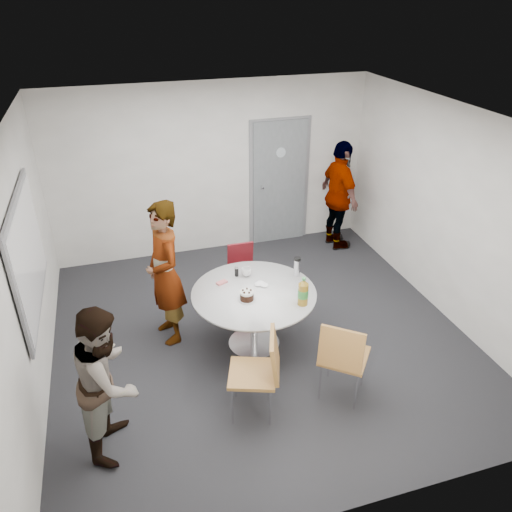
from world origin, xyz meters
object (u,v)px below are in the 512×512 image
object	(u,v)px
door	(279,183)
chair_near_left	(262,366)
chair_near_right	(343,354)
person_main	(165,274)
person_right	(339,196)
whiteboard	(28,254)
table	(257,299)
person_left	(108,379)
chair_far	(242,266)

from	to	relation	value
door	chair_near_left	bearing A→B (deg)	-111.52
chair_near_right	person_main	distance (m)	2.26
door	person_right	world-z (taller)	door
whiteboard	chair_near_right	xyz separation A→B (m)	(2.94, -1.49, -0.85)
person_main	chair_near_right	bearing A→B (deg)	31.97
table	chair_near_left	bearing A→B (deg)	-104.35
door	person_left	size ratio (longest dim) A/B	1.37
door	person_main	world-z (taller)	door
chair_near_left	chair_far	distance (m)	2.20
table	chair_far	distance (m)	1.12
whiteboard	chair_far	distance (m)	2.77
whiteboard	door	bearing A→B (deg)	32.66
whiteboard	chair_near_left	distance (m)	2.67
chair_near_left	chair_far	world-z (taller)	chair_near_left
door	whiteboard	distance (m)	4.25
whiteboard	person_left	bearing A→B (deg)	-64.55
chair_near_left	chair_near_right	world-z (taller)	chair_near_right
chair_near_right	person_main	world-z (taller)	person_main
chair_near_right	table	bearing A→B (deg)	155.68
door	chair_near_left	world-z (taller)	door
chair_near_left	table	bearing A→B (deg)	5.31
person_right	whiteboard	bearing A→B (deg)	108.84
whiteboard	person_left	xyz separation A→B (m)	(0.65, -1.37, -0.68)
chair_near_left	person_main	world-z (taller)	person_main
chair_near_left	person_left	bearing A→B (deg)	107.70
table	chair_near_right	distance (m)	1.26
door	chair_near_right	bearing A→B (deg)	-99.36
table	person_right	distance (m)	2.94
whiteboard	person_right	xyz separation A→B (m)	(4.40, 1.75, -0.55)
door	chair_near_left	distance (m)	4.00
chair_near_right	person_left	size ratio (longest dim) A/B	0.64
chair_near_right	person_right	bearing A→B (deg)	104.67
chair_far	person_left	xyz separation A→B (m)	(-1.84, -2.11, 0.29)
chair_far	person_left	world-z (taller)	person_left
person_main	person_left	bearing A→B (deg)	-38.09
chair_far	person_left	bearing A→B (deg)	49.92
chair_near_left	person_main	xyz separation A→B (m)	(-0.72, 1.54, 0.31)
chair_near_left	person_right	size ratio (longest dim) A/B	0.54
whiteboard	chair_far	xyz separation A→B (m)	(2.49, 0.74, -0.97)
person_main	person_left	size ratio (longest dim) A/B	1.17
door	whiteboard	bearing A→B (deg)	-147.34
chair_near_right	person_left	world-z (taller)	person_left
table	person_right	xyz separation A→B (m)	(2.03, 2.11, 0.23)
table	person_main	distance (m)	1.13
chair_near_left	person_left	xyz separation A→B (m)	(-1.45, 0.05, 0.18)
whiteboard	person_main	xyz separation A→B (m)	(1.38, 0.12, -0.54)
person_right	chair_near_right	bearing A→B (deg)	152.84
chair_far	person_right	xyz separation A→B (m)	(1.91, 1.01, 0.42)
chair_near_right	person_main	xyz separation A→B (m)	(-1.56, 1.61, 0.30)
table	chair_near_right	world-z (taller)	table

